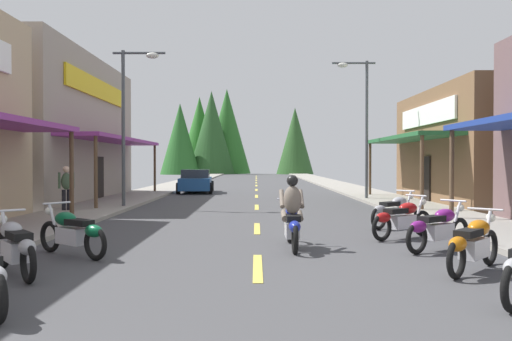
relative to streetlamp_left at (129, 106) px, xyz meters
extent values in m
cube|color=#424244|center=(4.94, 12.54, -4.10)|extent=(9.70, 96.06, 0.10)
cube|color=gray|center=(-1.29, 12.54, -3.99)|extent=(2.78, 96.06, 0.12)
cube|color=gray|center=(11.18, 12.54, -3.99)|extent=(2.78, 96.06, 0.12)
cube|color=#E0C64C|center=(4.94, -11.51, -4.04)|extent=(0.16, 2.40, 0.01)
cube|color=#E0C64C|center=(4.94, -6.16, -4.04)|extent=(0.16, 2.40, 0.01)
cube|color=#E0C64C|center=(4.94, 0.66, -4.04)|extent=(0.16, 2.40, 0.01)
cube|color=#E0C64C|center=(4.94, 7.43, -4.04)|extent=(0.16, 2.40, 0.01)
cube|color=#E0C64C|center=(4.94, 13.82, -4.04)|extent=(0.16, 2.40, 0.01)
cube|color=#E0C64C|center=(4.94, 20.04, -4.04)|extent=(0.16, 2.40, 0.01)
cube|color=#E0C64C|center=(4.94, 25.61, -4.04)|extent=(0.16, 2.40, 0.01)
cube|color=#E0C64C|center=(4.94, 31.99, -4.04)|extent=(0.16, 2.40, 0.01)
cube|color=#E0C64C|center=(4.94, 37.12, -4.04)|extent=(0.16, 2.40, 0.01)
cube|color=#E0C64C|center=(4.94, 42.39, -4.04)|extent=(0.16, 2.40, 0.01)
cube|color=#E0C64C|center=(4.94, 47.80, -4.04)|extent=(0.16, 2.40, 0.01)
cylinder|color=brown|center=(-1.08, -3.59, -2.64)|extent=(0.14, 0.14, 2.82)
cube|color=gray|center=(-6.34, 4.68, -0.62)|extent=(7.32, 13.14, 6.85)
cube|color=#8C338C|center=(-1.78, 4.68, -1.15)|extent=(1.80, 11.82, 0.16)
cylinder|color=brown|center=(-1.08, -1.03, -2.64)|extent=(0.14, 0.14, 2.82)
cylinder|color=brown|center=(-1.08, 10.39, -2.64)|extent=(0.14, 0.14, 2.82)
cube|color=yellow|center=(-2.62, 4.68, 1.30)|extent=(0.10, 9.19, 0.90)
cube|color=black|center=(-2.64, 4.68, -3.00)|extent=(0.08, 1.10, 2.10)
cylinder|color=brown|center=(10.97, -4.43, -2.64)|extent=(0.14, 0.14, 2.82)
cube|color=brown|center=(15.84, 2.83, -1.51)|extent=(6.54, 10.11, 5.06)
cube|color=#236033|center=(11.67, 2.83, -1.15)|extent=(1.80, 9.10, 0.16)
cylinder|color=brown|center=(10.97, -1.51, -2.64)|extent=(0.14, 0.14, 2.82)
cylinder|color=brown|center=(10.97, 7.18, -2.64)|extent=(0.14, 0.14, 2.82)
cube|color=white|center=(12.51, 2.83, -0.10)|extent=(0.10, 7.07, 0.90)
cube|color=black|center=(12.53, 2.83, -3.00)|extent=(0.08, 1.10, 2.10)
cylinder|color=#474C51|center=(-0.31, 0.00, -0.93)|extent=(0.14, 0.14, 6.22)
cylinder|color=#474C51|center=(0.32, 0.00, 2.08)|extent=(2.06, 0.10, 0.10)
ellipsoid|color=silver|center=(0.85, 0.00, 1.98)|extent=(0.50, 0.30, 0.24)
cylinder|color=#474C51|center=(10.19, 4.39, -0.72)|extent=(0.14, 0.14, 6.66)
cylinder|color=#474C51|center=(9.56, 4.39, 2.51)|extent=(2.06, 0.10, 0.10)
ellipsoid|color=silver|center=(9.04, 4.39, 2.41)|extent=(0.50, 0.30, 0.24)
torus|color=black|center=(8.05, -14.25, -3.73)|extent=(0.53, 0.51, 0.64)
torus|color=black|center=(9.08, -11.32, -3.73)|extent=(0.51, 0.54, 0.64)
torus|color=black|center=(8.06, -12.42, -3.73)|extent=(0.51, 0.54, 0.64)
cube|color=silver|center=(8.57, -11.87, -3.65)|extent=(0.68, 0.70, 0.32)
ellipsoid|color=#BF660C|center=(8.70, -11.73, -3.33)|extent=(0.61, 0.63, 0.28)
cube|color=black|center=(8.40, -12.06, -3.37)|extent=(0.61, 0.63, 0.12)
ellipsoid|color=#BF660C|center=(8.09, -12.39, -3.50)|extent=(0.47, 0.49, 0.24)
cylinder|color=silver|center=(8.99, -11.42, -3.40)|extent=(0.30, 0.31, 0.71)
cylinder|color=silver|center=(8.91, -11.50, -3.03)|extent=(0.47, 0.44, 0.04)
sphere|color=white|center=(9.10, -11.30, -3.20)|extent=(0.16, 0.16, 0.16)
torus|color=black|center=(9.32, -9.30, -3.73)|extent=(0.57, 0.46, 0.64)
torus|color=black|center=(8.12, -10.20, -3.73)|extent=(0.57, 0.46, 0.64)
cube|color=silver|center=(8.72, -9.75, -3.65)|extent=(0.73, 0.64, 0.32)
ellipsoid|color=#721972|center=(8.88, -9.63, -3.33)|extent=(0.64, 0.59, 0.28)
cube|color=black|center=(8.52, -9.90, -3.37)|extent=(0.65, 0.58, 0.12)
ellipsoid|color=#721972|center=(8.16, -10.17, -3.50)|extent=(0.50, 0.46, 0.24)
cylinder|color=silver|center=(9.22, -9.38, -3.40)|extent=(0.33, 0.27, 0.71)
cylinder|color=silver|center=(9.12, -9.45, -3.03)|extent=(0.39, 0.50, 0.04)
sphere|color=white|center=(9.35, -9.29, -3.20)|extent=(0.16, 0.16, 0.16)
torus|color=black|center=(9.05, -7.59, -3.73)|extent=(0.58, 0.46, 0.64)
torus|color=black|center=(7.84, -8.47, -3.73)|extent=(0.58, 0.46, 0.64)
cube|color=silver|center=(8.45, -8.03, -3.65)|extent=(0.73, 0.64, 0.32)
ellipsoid|color=#A51414|center=(8.61, -7.91, -3.33)|extent=(0.64, 0.59, 0.28)
cube|color=black|center=(8.24, -8.18, -3.37)|extent=(0.65, 0.58, 0.12)
ellipsoid|color=#A51414|center=(7.88, -8.44, -3.50)|extent=(0.50, 0.45, 0.24)
cylinder|color=silver|center=(8.95, -7.67, -3.40)|extent=(0.34, 0.27, 0.71)
cylinder|color=silver|center=(8.85, -7.74, -3.03)|extent=(0.38, 0.51, 0.04)
sphere|color=white|center=(9.08, -7.58, -3.20)|extent=(0.16, 0.16, 0.16)
torus|color=black|center=(9.39, -5.47, -3.73)|extent=(0.55, 0.49, 0.64)
torus|color=black|center=(8.24, -6.45, -3.73)|extent=(0.55, 0.49, 0.64)
cube|color=silver|center=(8.81, -5.96, -3.65)|extent=(0.71, 0.67, 0.32)
ellipsoid|color=#99999E|center=(8.97, -5.83, -3.33)|extent=(0.63, 0.61, 0.28)
cube|color=black|center=(8.62, -6.12, -3.37)|extent=(0.64, 0.60, 0.12)
ellipsoid|color=#99999E|center=(8.28, -6.41, -3.50)|extent=(0.49, 0.47, 0.24)
cylinder|color=silver|center=(9.29, -5.56, -3.40)|extent=(0.32, 0.29, 0.71)
cylinder|color=silver|center=(9.19, -5.64, -3.03)|extent=(0.42, 0.48, 0.04)
sphere|color=white|center=(9.41, -5.46, -3.20)|extent=(0.16, 0.16, 0.16)
torus|color=black|center=(0.53, -11.56, -3.73)|extent=(0.48, 0.56, 0.64)
torus|color=black|center=(1.47, -12.73, -3.73)|extent=(0.48, 0.56, 0.64)
cube|color=silver|center=(1.00, -12.14, -3.65)|extent=(0.66, 0.72, 0.32)
ellipsoid|color=#99999E|center=(0.87, -11.99, -3.33)|extent=(0.60, 0.64, 0.28)
cube|color=black|center=(1.16, -12.34, -3.37)|extent=(0.59, 0.64, 0.12)
ellipsoid|color=#99999E|center=(1.44, -12.69, -3.50)|extent=(0.46, 0.49, 0.24)
cylinder|color=silver|center=(0.61, -11.66, -3.40)|extent=(0.28, 0.33, 0.71)
cylinder|color=silver|center=(0.69, -11.75, -3.03)|extent=(0.49, 0.41, 0.04)
sphere|color=white|center=(0.51, -11.54, -3.20)|extent=(0.16, 0.16, 0.16)
torus|color=black|center=(0.71, -9.96, -3.73)|extent=(0.57, 0.46, 0.64)
torus|color=black|center=(1.91, -10.86, -3.73)|extent=(0.57, 0.46, 0.64)
cube|color=silver|center=(1.31, -10.41, -3.65)|extent=(0.73, 0.64, 0.32)
ellipsoid|color=#0C5933|center=(1.15, -10.29, -3.33)|extent=(0.64, 0.59, 0.28)
cube|color=black|center=(1.51, -10.56, -3.37)|extent=(0.65, 0.58, 0.12)
ellipsoid|color=#0C5933|center=(1.87, -10.83, -3.50)|extent=(0.50, 0.46, 0.24)
cylinder|color=silver|center=(0.82, -10.04, -3.40)|extent=(0.33, 0.27, 0.71)
cylinder|color=silver|center=(0.91, -10.11, -3.03)|extent=(0.39, 0.50, 0.04)
sphere|color=white|center=(0.69, -9.94, -3.20)|extent=(0.16, 0.16, 0.16)
torus|color=black|center=(5.68, -8.72, -3.73)|extent=(0.11, 0.64, 0.64)
torus|color=black|center=(5.69, -10.22, -3.73)|extent=(0.11, 0.64, 0.64)
cube|color=silver|center=(5.68, -9.47, -3.65)|extent=(0.29, 0.70, 0.32)
ellipsoid|color=navy|center=(5.68, -9.27, -3.33)|extent=(0.32, 0.56, 0.28)
cube|color=black|center=(5.68, -9.72, -3.37)|extent=(0.29, 0.60, 0.12)
ellipsoid|color=navy|center=(5.69, -10.17, -3.50)|extent=(0.24, 0.44, 0.24)
cylinder|color=silver|center=(5.68, -8.85, -3.40)|extent=(0.06, 0.37, 0.71)
cylinder|color=silver|center=(5.68, -8.97, -3.03)|extent=(0.60, 0.05, 0.04)
sphere|color=white|center=(5.68, -8.69, -3.20)|extent=(0.16, 0.16, 0.16)
ellipsoid|color=#726659|center=(5.68, -9.62, -3.00)|extent=(0.38, 0.38, 0.64)
sphere|color=black|center=(5.68, -9.57, -2.60)|extent=(0.24, 0.24, 0.24)
cylinder|color=#726659|center=(5.52, -9.45, -3.35)|extent=(0.14, 0.42, 0.24)
cylinder|color=#726659|center=(5.47, -9.32, -3.00)|extent=(0.10, 0.51, 0.40)
cylinder|color=#726659|center=(5.84, -9.44, -3.35)|extent=(0.14, 0.42, 0.24)
cylinder|color=#726659|center=(5.89, -9.31, -3.00)|extent=(0.10, 0.51, 0.40)
cylinder|color=black|center=(-1.96, -1.91, -3.62)|extent=(0.14, 0.14, 0.85)
cylinder|color=black|center=(-1.81, -1.81, -3.62)|extent=(0.14, 0.14, 0.85)
ellipsoid|color=#3F593F|center=(-1.89, -1.86, -2.89)|extent=(0.44, 0.42, 0.60)
cylinder|color=#3F593F|center=(-2.08, -2.00, -2.86)|extent=(0.09, 0.09, 0.57)
cylinder|color=#3F593F|center=(-1.69, -1.72, -2.86)|extent=(0.09, 0.09, 0.57)
sphere|color=beige|center=(-1.89, -1.86, -2.46)|extent=(0.23, 0.23, 0.23)
cube|color=#1E4C8C|center=(1.29, 10.88, -3.50)|extent=(2.04, 4.40, 0.70)
cube|color=#262D38|center=(1.30, 10.73, -2.95)|extent=(1.72, 2.29, 0.60)
cylinder|color=black|center=(0.29, 12.28, -3.72)|extent=(0.26, 0.67, 0.66)
cylinder|color=black|center=(2.13, 12.38, -3.72)|extent=(0.26, 0.67, 0.66)
cylinder|color=black|center=(0.46, 9.38, -3.72)|extent=(0.26, 0.67, 0.66)
cylinder|color=black|center=(2.30, 9.48, -3.72)|extent=(0.26, 0.67, 0.66)
cone|color=#286A23|center=(-4.11, 63.17, 2.08)|extent=(6.86, 6.86, 12.25)
cone|color=#295123|center=(10.90, 59.83, 1.06)|extent=(5.71, 5.71, 10.20)
cone|color=#276123|center=(0.22, 63.89, 2.78)|extent=(7.64, 7.64, 13.64)
cone|color=#254F23|center=(-1.97, 60.50, 2.38)|extent=(7.19, 7.19, 12.84)
cone|color=#245C23|center=(-6.42, 57.64, 1.27)|extent=(5.95, 5.95, 10.63)
camera|label=1|loc=(4.91, -20.62, -2.20)|focal=36.81mm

